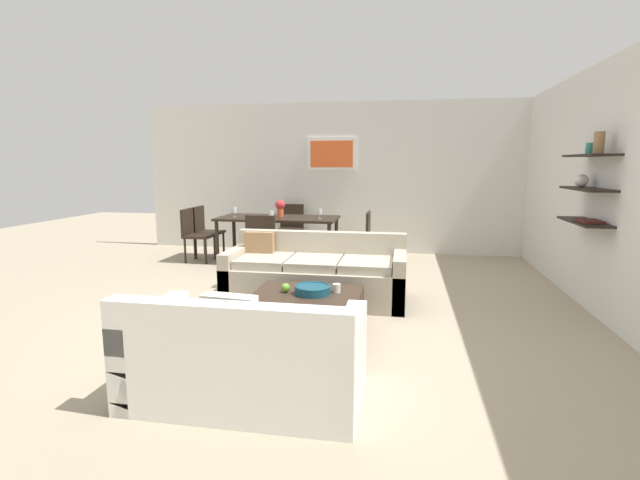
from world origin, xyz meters
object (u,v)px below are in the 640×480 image
object	(u,v)px
sofa_beige	(315,276)
wine_glass_right_near	(319,212)
dining_chair_left_far	(205,228)
wine_glass_left_near	(234,210)
decorative_bowl	(313,289)
apple_on_coffee_table	(286,288)
dining_chair_left_near	(195,231)
dining_chair_right_near	(361,236)
loveseat_white	(246,358)
wine_glass_foot	(271,213)
centerpiece_vase	(280,207)
dining_chair_foot	(263,240)
dining_table	(278,221)
coffee_table	(306,314)
dining_chair_head	(291,225)
candle_jar	(336,288)

from	to	relation	value
sofa_beige	wine_glass_right_near	bearing A→B (deg)	98.87
dining_chair_left_far	wine_glass_left_near	bearing A→B (deg)	-24.88
decorative_bowl	wine_glass_right_near	distance (m)	3.06
apple_on_coffee_table	dining_chair_left_near	distance (m)	3.69
dining_chair_right_near	sofa_beige	bearing A→B (deg)	-101.44
dining_chair_left_far	dining_chair_right_near	xyz separation A→B (m)	(2.76, -0.40, 0.00)
loveseat_white	wine_glass_foot	bearing A→B (deg)	103.64
wine_glass_foot	centerpiece_vase	distance (m)	0.43
loveseat_white	centerpiece_vase	world-z (taller)	centerpiece_vase
dining_chair_foot	dining_chair_right_near	xyz separation A→B (m)	(1.38, 0.65, 0.00)
loveseat_white	dining_chair_foot	size ratio (longest dim) A/B	1.80
dining_chair_left_far	decorative_bowl	bearing A→B (deg)	-52.09
dining_table	centerpiece_vase	size ratio (longest dim) A/B	7.00
coffee_table	apple_on_coffee_table	xyz separation A→B (m)	(-0.21, 0.07, 0.23)
apple_on_coffee_table	dining_chair_head	xyz separation A→B (m)	(-0.92, 3.94, 0.08)
centerpiece_vase	candle_jar	bearing A→B (deg)	-65.66
dining_chair_foot	wine_glass_left_near	distance (m)	1.09
coffee_table	centerpiece_vase	bearing A→B (deg)	109.01
sofa_beige	wine_glass_right_near	distance (m)	2.02
dining_table	dining_chair_foot	bearing A→B (deg)	-90.00
dining_table	dining_chair_left_far	bearing A→B (deg)	171.75
decorative_bowl	dining_table	world-z (taller)	dining_table
dining_table	wine_glass_right_near	distance (m)	0.74
coffee_table	decorative_bowl	world-z (taller)	decorative_bowl
dining_chair_head	decorative_bowl	bearing A→B (deg)	-73.25
coffee_table	candle_jar	xyz separation A→B (m)	(0.28, 0.15, 0.23)
dining_table	wine_glass_right_near	size ratio (longest dim) A/B	12.56
candle_jar	wine_glass_right_near	bearing A→B (deg)	103.51
coffee_table	dining_chair_left_near	size ratio (longest dim) A/B	1.17
coffee_table	centerpiece_vase	distance (m)	3.46
coffee_table	candle_jar	distance (m)	0.39
sofa_beige	dining_table	size ratio (longest dim) A/B	1.08
candle_jar	apple_on_coffee_table	bearing A→B (deg)	-170.35
decorative_bowl	candle_jar	distance (m)	0.24
dining_chair_left_far	loveseat_white	bearing A→B (deg)	-63.02
wine_glass_foot	dining_chair_foot	bearing A→B (deg)	-90.00
dining_chair_left_near	apple_on_coffee_table	bearing A→B (deg)	-51.49
dining_table	dining_chair_left_far	size ratio (longest dim) A/B	2.21
wine_glass_left_near	sofa_beige	bearing A→B (deg)	-48.07
dining_chair_left_far	apple_on_coffee_table	bearing A→B (deg)	-55.05
apple_on_coffee_table	loveseat_white	bearing A→B (deg)	-87.14
loveseat_white	wine_glass_left_near	bearing A→B (deg)	111.37
dining_chair_right_near	wine_glass_foot	xyz separation A→B (m)	(-1.38, -0.18, 0.35)
wine_glass_foot	dining_chair_left_near	bearing A→B (deg)	172.38
dining_table	dining_chair_left_near	bearing A→B (deg)	-171.75
dining_chair_head	wine_glass_foot	bearing A→B (deg)	-90.00
dining_table	wine_glass_foot	world-z (taller)	wine_glass_foot
loveseat_white	coffee_table	distance (m)	1.30
dining_chair_head	apple_on_coffee_table	bearing A→B (deg)	-76.88
coffee_table	dining_table	world-z (taller)	dining_table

